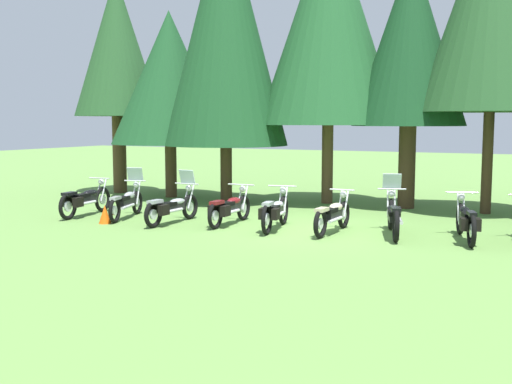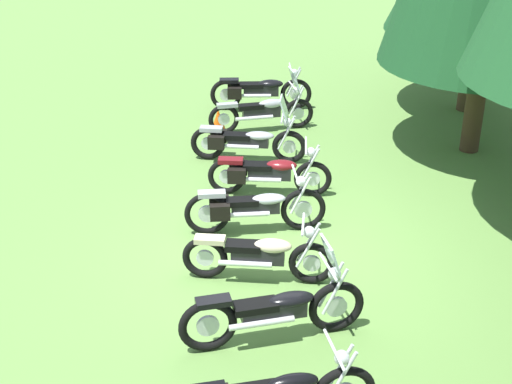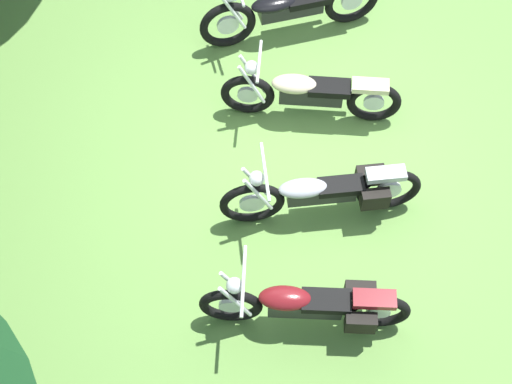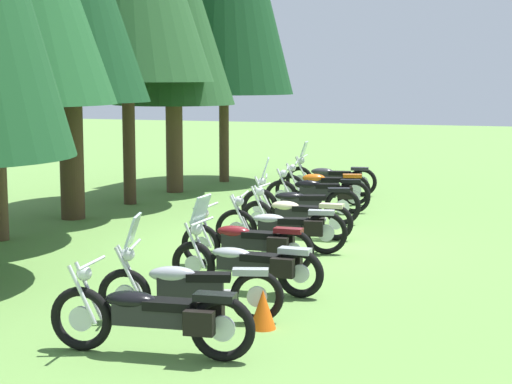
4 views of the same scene
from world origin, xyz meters
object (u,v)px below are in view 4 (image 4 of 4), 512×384
(motorcycle_7, at_px, (319,193))
(traffic_cone, at_px, (263,309))
(motorcycle_0, at_px, (154,315))
(motorcycle_1, at_px, (187,286))
(pine_tree_6, at_px, (173,6))
(motorcycle_6, at_px, (300,202))
(motorcycle_2, at_px, (248,262))
(motorcycle_8, at_px, (322,185))
(motorcycle_5, at_px, (295,215))
(motorcycle_9, at_px, (332,177))
(motorcycle_3, at_px, (249,242))
(motorcycle_4, at_px, (283,227))

(motorcycle_7, relative_size, traffic_cone, 4.77)
(motorcycle_0, xyz_separation_m, motorcycle_1, (1.31, 0.18, -0.01))
(motorcycle_0, height_order, pine_tree_6, pine_tree_6)
(motorcycle_0, bearing_deg, motorcycle_6, -90.35)
(motorcycle_2, xyz_separation_m, motorcycle_6, (5.56, 0.86, 0.03))
(motorcycle_7, height_order, motorcycle_8, motorcycle_7)
(motorcycle_2, height_order, traffic_cone, motorcycle_2)
(motorcycle_0, relative_size, traffic_cone, 4.88)
(motorcycle_6, bearing_deg, motorcycle_0, 77.39)
(motorcycle_2, xyz_separation_m, motorcycle_8, (8.43, 1.14, 0.03))
(motorcycle_1, distance_m, motorcycle_5, 5.81)
(motorcycle_6, xyz_separation_m, motorcycle_9, (4.55, 0.46, -0.00))
(motorcycle_3, xyz_separation_m, traffic_cone, (-2.99, -1.24, -0.20))
(motorcycle_0, relative_size, pine_tree_6, 0.32)
(motorcycle_0, bearing_deg, motorcycle_2, -96.62)
(motorcycle_9, bearing_deg, motorcycle_4, 91.44)
(motorcycle_8, bearing_deg, motorcycle_5, 84.17)
(motorcycle_4, xyz_separation_m, pine_tree_6, (6.56, 5.04, 4.36))
(motorcycle_3, distance_m, motorcycle_7, 5.76)
(motorcycle_4, height_order, motorcycle_9, motorcycle_9)
(motorcycle_6, distance_m, motorcycle_7, 1.61)
(motorcycle_5, distance_m, pine_tree_6, 8.31)
(motorcycle_9, relative_size, pine_tree_6, 0.32)
(motorcycle_4, distance_m, traffic_cone, 4.49)
(motorcycle_2, xyz_separation_m, motorcycle_5, (4.19, 0.55, -0.00))
(motorcycle_7, bearing_deg, motorcycle_2, 80.19)
(motorcycle_7, relative_size, motorcycle_8, 1.03)
(motorcycle_7, bearing_deg, motorcycle_1, 77.49)
(motorcycle_0, relative_size, motorcycle_7, 1.02)
(traffic_cone, bearing_deg, motorcycle_6, 12.74)
(motorcycle_9, bearing_deg, motorcycle_6, 89.59)
(motorcycle_7, bearing_deg, motorcycle_6, 73.62)
(motorcycle_1, height_order, motorcycle_3, motorcycle_1)
(motorcycle_0, bearing_deg, traffic_cone, -126.13)
(motorcycle_3, bearing_deg, motorcycle_5, -89.67)
(motorcycle_2, bearing_deg, motorcycle_1, 83.86)
(motorcycle_1, xyz_separation_m, motorcycle_2, (1.61, -0.22, -0.01))
(motorcycle_5, height_order, pine_tree_6, pine_tree_6)
(motorcycle_0, relative_size, motorcycle_6, 0.99)
(motorcycle_2, bearing_deg, motorcycle_7, -81.36)
(motorcycle_2, xyz_separation_m, motorcycle_3, (1.43, 0.49, -0.00))
(motorcycle_0, xyz_separation_m, traffic_cone, (1.35, -0.79, -0.22))
(motorcycle_5, xyz_separation_m, pine_tree_6, (5.15, 4.83, 4.38))
(motorcycle_2, bearing_deg, motorcycle_3, -69.31)
(motorcycle_0, height_order, motorcycle_9, motorcycle_9)
(motorcycle_1, relative_size, motorcycle_4, 0.98)
(motorcycle_0, bearing_deg, motorcycle_8, -90.34)
(motorcycle_8, relative_size, pine_tree_6, 0.30)
(motorcycle_0, bearing_deg, motorcycle_9, -90.28)
(pine_tree_6, bearing_deg, motorcycle_3, -148.30)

